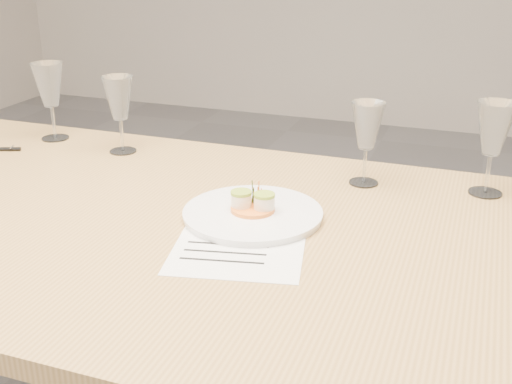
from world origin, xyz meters
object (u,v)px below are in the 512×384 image
(wine_glass_1, at_px, (119,100))
(dinner_plate, at_px, (253,212))
(dining_table, at_px, (155,244))
(wine_glass_3, at_px, (494,131))
(wine_glass_0, at_px, (49,86))
(wine_glass_2, at_px, (367,127))
(recipe_sheet, at_px, (241,240))

(wine_glass_1, bearing_deg, dinner_plate, -30.83)
(dinner_plate, distance_m, wine_glass_1, 0.58)
(dining_table, height_order, wine_glass_3, wine_glass_3)
(dinner_plate, distance_m, wine_glass_0, 0.81)
(dining_table, distance_m, wine_glass_2, 0.55)
(wine_glass_1, height_order, wine_glass_3, wine_glass_3)
(wine_glass_2, height_order, wine_glass_3, wine_glass_3)
(dining_table, height_order, wine_glass_1, wine_glass_1)
(dining_table, relative_size, dinner_plate, 8.23)
(recipe_sheet, relative_size, wine_glass_3, 1.67)
(wine_glass_2, bearing_deg, wine_glass_1, 178.89)
(recipe_sheet, bearing_deg, wine_glass_1, 129.31)
(dinner_plate, xyz_separation_m, recipe_sheet, (0.02, -0.11, -0.01))
(recipe_sheet, distance_m, wine_glass_1, 0.65)
(recipe_sheet, xyz_separation_m, wine_glass_1, (-0.50, 0.40, 0.14))
(recipe_sheet, height_order, wine_glass_2, wine_glass_2)
(wine_glass_1, bearing_deg, wine_glass_3, 1.12)
(wine_glass_0, height_order, wine_glass_2, wine_glass_0)
(dinner_plate, relative_size, wine_glass_0, 1.33)
(dinner_plate, relative_size, wine_glass_1, 1.42)
(recipe_sheet, xyz_separation_m, wine_glass_3, (0.44, 0.42, 0.15))
(wine_glass_1, relative_size, wine_glass_3, 0.97)
(dining_table, xyz_separation_m, recipe_sheet, (0.22, -0.05, 0.07))
(dinner_plate, distance_m, wine_glass_2, 0.35)
(recipe_sheet, bearing_deg, dining_table, 155.06)
(recipe_sheet, bearing_deg, wine_glass_2, 54.98)
(dining_table, relative_size, wine_glass_1, 11.65)
(wine_glass_2, bearing_deg, recipe_sheet, -112.86)
(recipe_sheet, bearing_deg, wine_glass_3, 31.51)
(recipe_sheet, height_order, wine_glass_3, wine_glass_3)
(wine_glass_0, xyz_separation_m, wine_glass_3, (1.18, -0.02, -0.00))
(dining_table, distance_m, wine_glass_1, 0.49)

